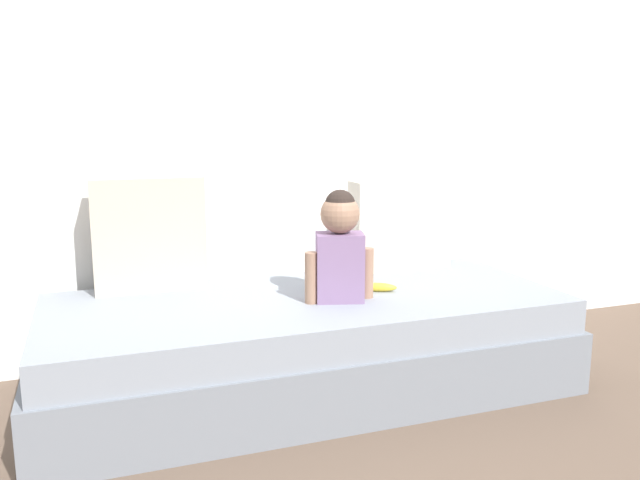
% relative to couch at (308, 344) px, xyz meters
% --- Properties ---
extents(ground_plane, '(12.00, 12.00, 0.00)m').
position_rel_couch_xyz_m(ground_plane, '(0.00, 0.00, -0.21)').
color(ground_plane, brown).
extents(back_wall, '(5.48, 0.10, 2.57)m').
position_rel_couch_xyz_m(back_wall, '(0.00, 0.60, 1.08)').
color(back_wall, white).
rests_on(back_wall, ground).
extents(couch, '(2.28, 0.94, 0.42)m').
position_rel_couch_xyz_m(couch, '(0.00, 0.00, 0.00)').
color(couch, gray).
rests_on(couch, ground).
extents(throw_pillow_left, '(0.49, 0.16, 0.51)m').
position_rel_couch_xyz_m(throw_pillow_left, '(-0.63, 0.37, 0.47)').
color(throw_pillow_left, '#C1B29E').
rests_on(throw_pillow_left, couch).
extents(throw_pillow_right, '(0.52, 0.16, 0.46)m').
position_rel_couch_xyz_m(throw_pillow_right, '(0.63, 0.37, 0.44)').
color(throw_pillow_right, beige).
rests_on(throw_pillow_right, couch).
extents(toddler, '(0.31, 0.19, 0.48)m').
position_rel_couch_xyz_m(toddler, '(0.11, -0.09, 0.46)').
color(toddler, gray).
rests_on(toddler, couch).
extents(banana, '(0.17, 0.12, 0.04)m').
position_rel_couch_xyz_m(banana, '(0.33, -0.02, 0.23)').
color(banana, yellow).
rests_on(banana, couch).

